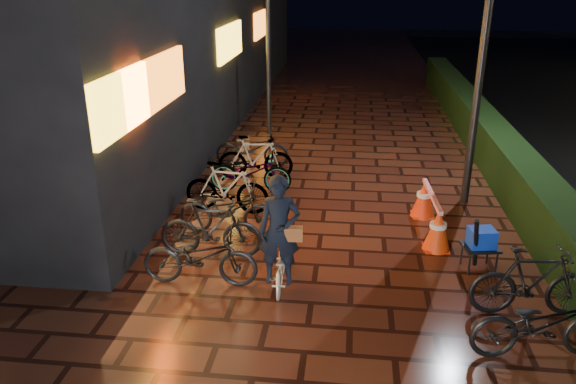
# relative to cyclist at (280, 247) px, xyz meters

# --- Properties ---
(ground) EXTENTS (80.00, 80.00, 0.00)m
(ground) POSITION_rel_cyclist_xyz_m (1.05, -0.95, -0.66)
(ground) COLOR #381911
(ground) RESTS_ON ground
(hedge) EXTENTS (0.70, 20.00, 1.00)m
(hedge) POSITION_rel_cyclist_xyz_m (4.35, 7.05, -0.16)
(hedge) COLOR black
(hedge) RESTS_ON ground
(lamp_post_hedge) EXTENTS (0.56, 0.24, 5.84)m
(lamp_post_hedge) POSITION_rel_cyclist_xyz_m (3.32, 3.71, 2.55)
(lamp_post_hedge) COLOR black
(lamp_post_hedge) RESTS_ON ground
(lamp_post_sf) EXTENTS (0.47, 0.16, 4.91)m
(lamp_post_sf) POSITION_rel_cyclist_xyz_m (-1.39, 8.28, 2.04)
(lamp_post_sf) COLOR black
(lamp_post_sf) RESTS_ON ground
(cyclist) EXTENTS (0.65, 1.25, 1.76)m
(cyclist) POSITION_rel_cyclist_xyz_m (0.00, 0.00, 0.00)
(cyclist) COLOR white
(cyclist) RESTS_ON ground
(traffic_barrier) EXTENTS (0.55, 1.84, 0.74)m
(traffic_barrier) POSITION_rel_cyclist_xyz_m (2.43, 2.19, -0.29)
(traffic_barrier) COLOR red
(traffic_barrier) RESTS_ON ground
(cart_assembly) EXTENTS (0.60, 0.63, 1.00)m
(cart_assembly) POSITION_rel_cyclist_xyz_m (3.03, 0.86, -0.14)
(cart_assembly) COLOR black
(cart_assembly) RESTS_ON ground
(parked_bikes_storefront) EXTENTS (2.00, 6.07, 1.01)m
(parked_bikes_storefront) POSITION_rel_cyclist_xyz_m (-1.22, 2.67, -0.18)
(parked_bikes_storefront) COLOR black
(parked_bikes_storefront) RESTS_ON ground
(parked_bikes_hedge) EXTENTS (1.90, 1.65, 1.01)m
(parked_bikes_hedge) POSITION_rel_cyclist_xyz_m (3.40, -0.82, -0.18)
(parked_bikes_hedge) COLOR black
(parked_bikes_hedge) RESTS_ON ground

